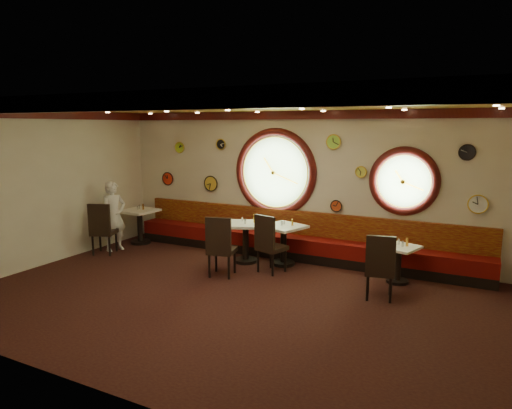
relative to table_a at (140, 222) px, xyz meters
name	(u,v)px	position (x,y,z in m)	size (l,w,h in m)	color
floor	(233,299)	(3.90, -2.18, -0.54)	(9.00, 6.00, 0.00)	black
ceiling	(231,105)	(3.90, -2.18, 2.66)	(9.00, 6.00, 0.02)	gold
wall_back	(300,185)	(3.90, 0.82, 1.06)	(9.00, 0.02, 3.20)	beige
wall_front	(88,250)	(3.90, -5.18, 1.06)	(9.00, 0.02, 3.20)	beige
wall_left	(44,189)	(-0.60, -2.18, 1.06)	(0.02, 6.00, 3.20)	beige
molding_back	(300,115)	(3.90, 0.77, 2.57)	(9.00, 0.10, 0.18)	#3C0C0B
molding_front	(82,103)	(3.90, -5.13, 2.57)	(9.00, 0.10, 0.18)	#3C0C0B
molding_left	(39,114)	(-0.55, -2.18, 2.57)	(0.10, 6.00, 0.18)	#3C0C0B
banquette_base	(294,254)	(3.90, 0.54, -0.44)	(8.00, 0.55, 0.20)	black
banquette_seat	(294,243)	(3.90, 0.54, -0.19)	(8.00, 0.55, 0.30)	#590907
banquette_back	(298,223)	(3.90, 0.76, 0.21)	(8.00, 0.10, 0.55)	#5D0907
porthole_left_glass	(275,172)	(3.30, 0.81, 1.31)	(1.66, 1.66, 0.02)	#7EAC67
porthole_left_frame	(275,172)	(3.30, 0.80, 1.31)	(1.98, 1.98, 0.18)	#3C0C0B
porthole_left_ring	(274,172)	(3.30, 0.77, 1.31)	(1.61, 1.61, 0.03)	gold
porthole_right_glass	(404,181)	(6.10, 0.81, 1.26)	(1.10, 1.10, 0.02)	#7EAC67
porthole_right_frame	(404,181)	(6.10, 0.80, 1.26)	(1.38, 1.38, 0.18)	#3C0C0B
porthole_right_ring	(403,181)	(6.10, 0.77, 1.26)	(1.09, 1.09, 0.03)	gold
wall_clock_0	(221,144)	(1.90, 0.78, 1.91)	(0.24, 0.24, 0.03)	black
wall_clock_1	(334,142)	(4.65, 0.78, 2.01)	(0.30, 0.30, 0.03)	#96D743
wall_clock_2	(361,172)	(5.25, 0.78, 1.41)	(0.22, 0.22, 0.03)	#CCD045
wall_clock_3	(180,148)	(0.70, 0.78, 1.81)	(0.26, 0.26, 0.03)	#A5CA28
wall_clock_4	(467,152)	(7.20, 0.78, 1.86)	(0.28, 0.28, 0.03)	black
wall_clock_5	(336,206)	(4.75, 0.78, 0.66)	(0.24, 0.24, 0.03)	#CD4118
wall_clock_6	(211,184)	(1.60, 0.78, 0.96)	(0.36, 0.36, 0.03)	gold
wall_clock_7	(168,179)	(0.30, 0.78, 1.01)	(0.32, 0.32, 0.03)	red
wall_clock_8	(478,204)	(7.45, 0.78, 0.91)	(0.34, 0.34, 0.03)	white
table_a	(140,222)	(0.00, 0.00, 0.00)	(0.83, 0.83, 0.85)	black
table_b	(246,237)	(3.08, -0.20, 0.00)	(1.01, 1.01, 0.86)	black
table_c	(284,240)	(3.87, 0.00, 0.00)	(0.98, 0.98, 0.84)	black
table_d	(398,259)	(6.22, -0.06, -0.09)	(0.81, 0.81, 0.71)	black
chair_a	(102,226)	(-0.06, -1.18, 0.14)	(0.64, 0.64, 0.73)	black
chair_b	(220,243)	(3.12, -1.29, 0.15)	(0.60, 0.60, 0.74)	black
chair_c	(268,240)	(3.83, -0.65, 0.14)	(0.61, 0.61, 0.73)	black
chair_d	(380,263)	(6.10, -1.10, 0.11)	(0.56, 0.56, 0.70)	black
condiment_a_salt	(139,207)	(-0.08, 0.09, 0.36)	(0.04, 0.04, 0.10)	#BCBBC0
condiment_b_salt	(242,219)	(2.94, -0.08, 0.37)	(0.03, 0.03, 0.09)	silver
condiment_c_salt	(284,222)	(3.85, 0.09, 0.35)	(0.03, 0.03, 0.09)	silver
condiment_d_salt	(399,241)	(6.19, 0.04, 0.23)	(0.04, 0.04, 0.11)	silver
condiment_a_pepper	(137,208)	(0.00, -0.06, 0.36)	(0.04, 0.04, 0.10)	silver
condiment_b_pepper	(245,221)	(3.12, -0.28, 0.37)	(0.04, 0.04, 0.11)	#BABABF
condiment_c_pepper	(282,223)	(3.84, -0.03, 0.36)	(0.04, 0.04, 0.11)	silver
condiment_d_pepper	(403,244)	(6.28, -0.09, 0.23)	(0.04, 0.04, 0.11)	#BBBABF
condiment_a_bottle	(143,207)	(0.08, 0.06, 0.38)	(0.04, 0.04, 0.14)	gold
condiment_b_bottle	(254,218)	(3.23, -0.07, 0.41)	(0.05, 0.05, 0.17)	gold
condiment_c_bottle	(292,222)	(4.04, 0.06, 0.38)	(0.04, 0.04, 0.14)	gold
condiment_d_bottle	(407,242)	(6.35, -0.03, 0.25)	(0.05, 0.05, 0.16)	gold
waiter	(114,216)	(-0.10, -0.75, 0.28)	(0.59, 0.39, 1.62)	white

